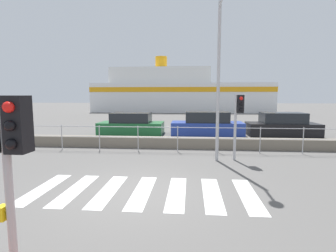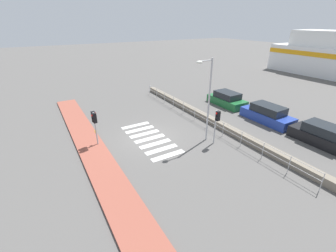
# 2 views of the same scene
# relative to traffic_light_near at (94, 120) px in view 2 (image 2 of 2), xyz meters

# --- Properties ---
(ground_plane) EXTENTS (160.00, 160.00, 0.00)m
(ground_plane) POSITION_rel_traffic_light_near_xyz_m (0.74, 3.58, -1.94)
(ground_plane) COLOR #565451
(sidewalk_brick) EXTENTS (24.00, 1.80, 0.12)m
(sidewalk_brick) POSITION_rel_traffic_light_near_xyz_m (0.74, -0.52, -1.88)
(sidewalk_brick) COLOR #934C3D
(sidewalk_brick) RESTS_ON ground_plane
(crosswalk) EXTENTS (5.85, 2.40, 0.01)m
(crosswalk) POSITION_rel_traffic_light_near_xyz_m (0.97, 3.58, -1.94)
(crosswalk) COLOR silver
(crosswalk) RESTS_ON ground_plane
(seawall) EXTENTS (21.80, 0.55, 0.50)m
(seawall) POSITION_rel_traffic_light_near_xyz_m (0.74, 9.42, -1.69)
(seawall) COLOR slate
(seawall) RESTS_ON ground_plane
(harbor_fence) EXTENTS (19.66, 0.04, 1.15)m
(harbor_fence) POSITION_rel_traffic_light_near_xyz_m (0.74, 8.55, -1.19)
(harbor_fence) COLOR #B2B2B5
(harbor_fence) RESTS_ON ground_plane
(traffic_light_near) EXTENTS (0.58, 0.41, 2.50)m
(traffic_light_near) POSITION_rel_traffic_light_near_xyz_m (0.00, 0.00, 0.00)
(traffic_light_near) COLOR #B2B2B5
(traffic_light_near) RESTS_ON ground_plane
(traffic_light_far) EXTENTS (0.34, 0.32, 2.52)m
(traffic_light_far) POSITION_rel_traffic_light_near_xyz_m (4.02, 7.22, -0.09)
(traffic_light_far) COLOR #B2B2B5
(traffic_light_far) RESTS_ON ground_plane
(streetlamp) EXTENTS (0.32, 1.29, 5.88)m
(streetlamp) POSITION_rel_traffic_light_near_xyz_m (3.22, 6.84, 1.73)
(streetlamp) COLOR #B2B2B5
(streetlamp) RESTS_ON ground_plane
(parked_car_green) EXTENTS (4.14, 1.89, 1.38)m
(parked_car_green) POSITION_rel_traffic_light_near_xyz_m (-1.66, 13.81, -1.36)
(parked_car_green) COLOR #1E6633
(parked_car_green) RESTS_ON ground_plane
(parked_car_blue) EXTENTS (4.49, 1.80, 1.47)m
(parked_car_blue) POSITION_rel_traffic_light_near_xyz_m (3.24, 13.81, -1.32)
(parked_car_blue) COLOR #233D9E
(parked_car_blue) RESTS_ON ground_plane
(parked_car_black) EXTENTS (4.22, 1.81, 1.44)m
(parked_car_black) POSITION_rel_traffic_light_near_xyz_m (7.88, 13.81, -1.33)
(parked_car_black) COLOR black
(parked_car_black) RESTS_ON ground_plane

